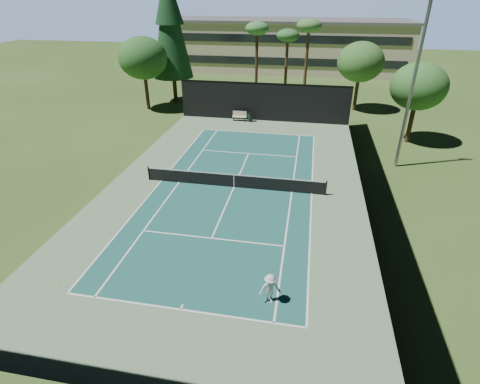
# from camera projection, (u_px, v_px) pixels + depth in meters

# --- Properties ---
(ground) EXTENTS (160.00, 160.00, 0.00)m
(ground) POSITION_uv_depth(u_px,v_px,m) (234.00, 187.00, 26.73)
(ground) COLOR #33511E
(ground) RESTS_ON ground
(apron_slab) EXTENTS (18.00, 32.00, 0.01)m
(apron_slab) POSITION_uv_depth(u_px,v_px,m) (234.00, 187.00, 26.73)
(apron_slab) COLOR #63855D
(apron_slab) RESTS_ON ground
(court_surface) EXTENTS (10.97, 23.77, 0.01)m
(court_surface) POSITION_uv_depth(u_px,v_px,m) (234.00, 187.00, 26.73)
(court_surface) COLOR #1B5650
(court_surface) RESTS_ON ground
(court_lines) EXTENTS (11.07, 23.87, 0.01)m
(court_lines) POSITION_uv_depth(u_px,v_px,m) (234.00, 187.00, 26.72)
(court_lines) COLOR white
(court_lines) RESTS_ON ground
(tennis_net) EXTENTS (12.90, 0.10, 1.10)m
(tennis_net) POSITION_uv_depth(u_px,v_px,m) (234.00, 180.00, 26.47)
(tennis_net) COLOR black
(tennis_net) RESTS_ON ground
(fence) EXTENTS (18.04, 32.05, 4.03)m
(fence) POSITION_uv_depth(u_px,v_px,m) (234.00, 161.00, 25.84)
(fence) COLOR black
(fence) RESTS_ON ground
(player) EXTENTS (1.11, 0.85, 1.52)m
(player) POSITION_uv_depth(u_px,v_px,m) (270.00, 289.00, 16.51)
(player) COLOR silver
(player) RESTS_ON ground
(tennis_ball_a) EXTENTS (0.07, 0.07, 0.07)m
(tennis_ball_a) POSITION_uv_depth(u_px,v_px,m) (58.00, 284.00, 17.82)
(tennis_ball_a) COLOR #CCEA35
(tennis_ball_a) RESTS_ON ground
(tennis_ball_b) EXTENTS (0.07, 0.07, 0.07)m
(tennis_ball_b) POSITION_uv_depth(u_px,v_px,m) (231.00, 176.00, 28.36)
(tennis_ball_b) COLOR #B7CE2E
(tennis_ball_b) RESTS_ON ground
(tennis_ball_c) EXTENTS (0.06, 0.06, 0.06)m
(tennis_ball_c) POSITION_uv_depth(u_px,v_px,m) (244.00, 162.00, 30.67)
(tennis_ball_c) COLOR #C6E734
(tennis_ball_c) RESTS_ON ground
(tennis_ball_d) EXTENTS (0.07, 0.07, 0.07)m
(tennis_ball_d) POSITION_uv_depth(u_px,v_px,m) (169.00, 151.00, 32.64)
(tennis_ball_d) COLOR #D0EA35
(tennis_ball_d) RESTS_ON ground
(park_bench) EXTENTS (1.50, 0.45, 1.02)m
(park_bench) POSITION_uv_depth(u_px,v_px,m) (239.00, 116.00, 40.28)
(park_bench) COLOR beige
(park_bench) RESTS_ON ground
(trash_bin) EXTENTS (0.56, 0.56, 0.95)m
(trash_bin) POSITION_uv_depth(u_px,v_px,m) (250.00, 117.00, 40.04)
(trash_bin) COLOR black
(trash_bin) RESTS_ON ground
(pine_tree) EXTENTS (4.80, 4.80, 15.00)m
(pine_tree) POSITION_uv_depth(u_px,v_px,m) (169.00, 19.00, 43.21)
(pine_tree) COLOR #452F1D
(pine_tree) RESTS_ON ground
(palm_a) EXTENTS (2.80, 2.80, 9.32)m
(palm_a) POSITION_uv_depth(u_px,v_px,m) (257.00, 32.00, 43.97)
(palm_a) COLOR #442D1D
(palm_a) RESTS_ON ground
(palm_b) EXTENTS (2.80, 2.80, 8.42)m
(palm_b) POSITION_uv_depth(u_px,v_px,m) (288.00, 38.00, 45.52)
(palm_b) COLOR #48311E
(palm_b) RESTS_ON ground
(palm_c) EXTENTS (2.80, 2.80, 9.77)m
(palm_c) POSITION_uv_depth(u_px,v_px,m) (309.00, 29.00, 41.93)
(palm_c) COLOR #4A3420
(palm_c) RESTS_ON ground
(decid_tree_a) EXTENTS (5.12, 5.12, 7.62)m
(decid_tree_a) POSITION_uv_depth(u_px,v_px,m) (361.00, 62.00, 41.60)
(decid_tree_a) COLOR #422B1C
(decid_tree_a) RESTS_ON ground
(decid_tree_b) EXTENTS (4.80, 4.80, 7.14)m
(decid_tree_b) POSITION_uv_depth(u_px,v_px,m) (419.00, 86.00, 32.45)
(decid_tree_b) COLOR #432B1C
(decid_tree_b) RESTS_ON ground
(decid_tree_c) EXTENTS (5.44, 5.44, 8.09)m
(decid_tree_c) POSITION_uv_depth(u_px,v_px,m) (143.00, 58.00, 41.86)
(decid_tree_c) COLOR #4D3021
(decid_tree_c) RESTS_ON ground
(campus_building) EXTENTS (40.50, 12.50, 8.30)m
(campus_building) POSITION_uv_depth(u_px,v_px,m) (286.00, 45.00, 64.56)
(campus_building) COLOR beige
(campus_building) RESTS_ON ground
(light_pole) EXTENTS (0.90, 0.25, 12.22)m
(light_pole) POSITION_uv_depth(u_px,v_px,m) (413.00, 84.00, 26.93)
(light_pole) COLOR gray
(light_pole) RESTS_ON ground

